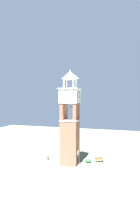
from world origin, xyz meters
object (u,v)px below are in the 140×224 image
Objects in this scene: clock_tower at (70,127)px; lamp_post at (62,144)px; park_bench at (99,160)px; trash_bin at (48,158)px.

clock_tower is 6.79m from lamp_post.
lamp_post is (0.64, 7.87, 2.29)m from park_bench.
lamp_post is at bearing -43.97° from trash_bin.
clock_tower is at bearing -144.27° from lamp_post.
trash_bin is at bearing 99.20° from park_bench.
park_bench reaches higher than trash_bin.
trash_bin is at bearing 136.03° from lamp_post.
park_bench is (3.62, -4.81, -6.61)m from clock_tower.
park_bench is at bearing -53.06° from clock_tower.
trash_bin is (1.99, 5.25, -6.69)m from clock_tower.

